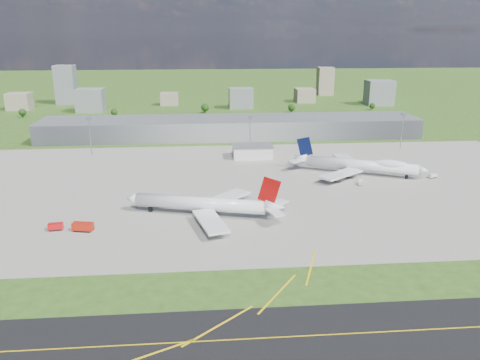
{
  "coord_description": "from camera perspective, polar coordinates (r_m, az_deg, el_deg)",
  "views": [
    {
      "loc": [
        -23.6,
        -205.38,
        82.54
      ],
      "look_at": [
        -4.77,
        22.54,
        9.0
      ],
      "focal_mm": 35.0,
      "sensor_mm": 36.0,
      "label": 1
    }
  ],
  "objects": [
    {
      "name": "bldg_cw",
      "position": [
        551.79,
        -8.59,
        9.76
      ],
      "size": [
        20.0,
        18.0,
        14.0
      ],
      "primitive_type": "cube",
      "color": "gray",
      "rests_on": "ground"
    },
    {
      "name": "airliner_red_twin",
      "position": [
        217.1,
        -4.2,
        -3.0
      ],
      "size": [
        74.29,
        56.78,
        20.73
      ],
      "rotation": [
        0.0,
        0.0,
        2.87
      ],
      "color": "white",
      "rests_on": "ground"
    },
    {
      "name": "van_white_far",
      "position": [
        295.07,
        22.42,
        0.45
      ],
      "size": [
        5.36,
        3.8,
        2.52
      ],
      "rotation": [
        0.0,
        0.0,
        0.35
      ],
      "color": "silver",
      "rests_on": "ground"
    },
    {
      "name": "mast_east",
      "position": [
        357.03,
        19.21,
        6.37
      ],
      "size": [
        3.5,
        2.0,
        25.9
      ],
      "color": "gray",
      "rests_on": "ground"
    },
    {
      "name": "terminal",
      "position": [
        378.65,
        -1.06,
        6.39
      ],
      "size": [
        300.0,
        42.0,
        15.0
      ],
      "primitive_type": "cube",
      "color": "gray",
      "rests_on": "ground"
    },
    {
      "name": "tree_e",
      "position": [
        495.44,
        6.3,
        8.77
      ],
      "size": [
        7.65,
        7.65,
        9.35
      ],
      "color": "#382314",
      "rests_on": "ground"
    },
    {
      "name": "ops_building",
      "position": [
        317.11,
        1.51,
        3.48
      ],
      "size": [
        26.0,
        16.0,
        8.0
      ],
      "primitive_type": "cube",
      "color": "silver",
      "rests_on": "ground"
    },
    {
      "name": "van_white_near",
      "position": [
        269.42,
        14.5,
        -0.31
      ],
      "size": [
        4.16,
        5.62,
        2.62
      ],
      "rotation": [
        0.0,
        0.0,
        1.15
      ],
      "color": "silver",
      "rests_on": "ground"
    },
    {
      "name": "crash_tender",
      "position": [
        217.54,
        -21.55,
        -5.34
      ],
      "size": [
        6.37,
        3.38,
        3.19
      ],
      "rotation": [
        0.0,
        0.0,
        0.12
      ],
      "color": "red",
      "rests_on": "ground"
    },
    {
      "name": "ground",
      "position": [
        365.61,
        -0.9,
        4.78
      ],
      "size": [
        1400.0,
        1400.0,
        0.0
      ],
      "primitive_type": "plane",
      "color": "#2E4C18",
      "rests_on": "ground"
    },
    {
      "name": "tree_w",
      "position": [
        484.52,
        -15.08,
        7.99
      ],
      "size": [
        6.75,
        6.75,
        8.25
      ],
      "color": "#382314",
      "rests_on": "ground"
    },
    {
      "name": "apron",
      "position": [
        261.05,
        2.92,
        -0.62
      ],
      "size": [
        360.0,
        190.0,
        0.08
      ],
      "primitive_type": "cube",
      "color": "gray",
      "rests_on": "ground"
    },
    {
      "name": "tree_far_w",
      "position": [
        512.92,
        -25.0,
        7.5
      ],
      "size": [
        7.2,
        7.2,
        8.8
      ],
      "color": "#382314",
      "rests_on": "ground"
    },
    {
      "name": "bldg_tall_e",
      "position": [
        640.02,
        10.33,
        11.76
      ],
      "size": [
        20.0,
        18.0,
        36.0
      ],
      "primitive_type": "cube",
      "color": "gray",
      "rests_on": "ground"
    },
    {
      "name": "bldg_far_w",
      "position": [
        565.69,
        -25.3,
        8.67
      ],
      "size": [
        24.0,
        20.0,
        18.0
      ],
      "primitive_type": "cube",
      "color": "gray",
      "rests_on": "ground"
    },
    {
      "name": "mast_west",
      "position": [
        335.69,
        -17.88,
        5.83
      ],
      "size": [
        3.5,
        2.0,
        25.9
      ],
      "color": "gray",
      "rests_on": "ground"
    },
    {
      "name": "tree_far_e",
      "position": [
        529.41,
        15.81,
        8.69
      ],
      "size": [
        6.3,
        6.3,
        7.7
      ],
      "color": "#382314",
      "rests_on": "ground"
    },
    {
      "name": "tug_yellow",
      "position": [
        231.65,
        -9.86,
        -3.09
      ],
      "size": [
        3.87,
        2.98,
        1.71
      ],
      "rotation": [
        0.0,
        0.0,
        0.34
      ],
      "color": "yellow",
      "rests_on": "ground"
    },
    {
      "name": "bldg_tall_w",
      "position": [
        589.73,
        -20.46,
        10.84
      ],
      "size": [
        22.0,
        20.0,
        44.0
      ],
      "primitive_type": "cube",
      "color": "slate",
      "rests_on": "ground"
    },
    {
      "name": "bldg_c",
      "position": [
        522.15,
        0.11,
        9.95
      ],
      "size": [
        26.0,
        20.0,
        22.0
      ],
      "primitive_type": "cube",
      "color": "slate",
      "rests_on": "ground"
    },
    {
      "name": "tree_c",
      "position": [
        491.42,
        -4.3,
        8.8
      ],
      "size": [
        8.1,
        8.1,
        9.9
      ],
      "color": "#382314",
      "rests_on": "ground"
    },
    {
      "name": "airliner_blue_quad",
      "position": [
        287.69,
        14.51,
        1.76
      ],
      "size": [
        74.63,
        56.65,
        20.64
      ],
      "rotation": [
        0.0,
        0.0,
        -0.42
      ],
      "color": "white",
      "rests_on": "ground"
    },
    {
      "name": "fire_truck",
      "position": [
        212.48,
        -18.61,
        -5.46
      ],
      "size": [
        9.28,
        5.08,
        3.86
      ],
      "rotation": [
        0.0,
        0.0,
        -0.21
      ],
      "color": "#B51D0C",
      "rests_on": "ground"
    },
    {
      "name": "mast_center",
      "position": [
        328.6,
        1.25,
        6.44
      ],
      "size": [
        3.5,
        2.0,
        25.9
      ],
      "color": "gray",
      "rests_on": "ground"
    },
    {
      "name": "bldg_e",
      "position": [
        567.61,
        16.6,
        10.16
      ],
      "size": [
        30.0,
        22.0,
        28.0
      ],
      "primitive_type": "cube",
      "color": "slate",
      "rests_on": "ground"
    },
    {
      "name": "bldg_ce",
      "position": [
        573.83,
        7.88,
        10.2
      ],
      "size": [
        22.0,
        24.0,
        16.0
      ],
      "primitive_type": "cube",
      "color": "gray",
      "rests_on": "ground"
    },
    {
      "name": "bldg_w",
      "position": [
        523.39,
        -17.76,
        9.25
      ],
      "size": [
        28.0,
        22.0,
        24.0
      ],
      "primitive_type": "cube",
      "color": "slate",
      "rests_on": "ground"
    }
  ]
}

